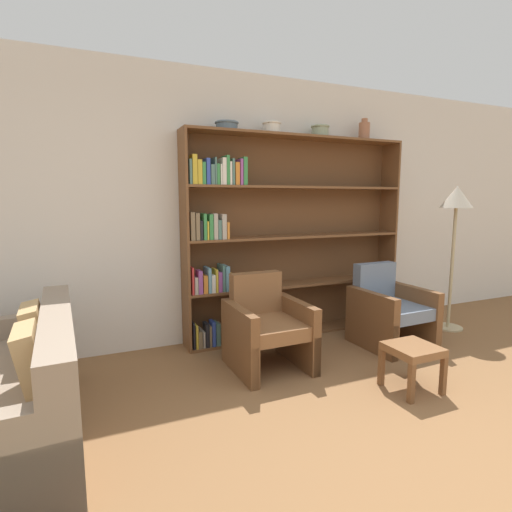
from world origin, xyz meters
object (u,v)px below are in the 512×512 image
Objects in this scene: bowl_slate at (272,127)px; armchair_cushioned at (389,309)px; bowl_cream at (227,125)px; vase_tall at (364,131)px; bowl_copper at (320,131)px; floor_lamp at (456,209)px; armchair_leather at (266,326)px; footstool at (413,354)px; bookshelf at (279,237)px.

armchair_cushioned is (1.01, -0.69, -1.84)m from bowl_slate.
bowl_cream is 0.98× the size of vase_tall.
bowl_copper is 0.12× the size of floor_lamp.
bowl_slate is 0.96× the size of bowl_copper.
armchair_leather is (-0.95, -0.69, -1.84)m from bowl_copper.
bowl_slate is at bearing -36.27° from armchair_cushioned.
vase_tall is 2.58m from footstool.
floor_lamp is at bearing 32.61° from footstool.
bookshelf is 10.58× the size of vase_tall.
footstool is (0.36, -1.58, -0.78)m from bookshelf.
footstool is (0.47, -1.55, -1.91)m from bowl_slate.
bowl_copper is (1.06, -0.00, 0.02)m from bowl_cream.
bowl_cream is 0.29× the size of armchair_cushioned.
armchair_cushioned is (0.43, -0.69, -1.84)m from bowl_copper.
footstool is (-1.53, -0.98, -1.08)m from floor_lamp.
footstool is (-0.10, -1.55, -1.91)m from bowl_copper.
bowl_slate reaches higher than bookshelf.
floor_lamp is (0.84, -0.57, -0.87)m from vase_tall.
bowl_cream is 1.64m from vase_tall.
footstool is at bearing 133.88° from armchair_leather.
vase_tall is 0.29× the size of armchair_leather.
vase_tall reaches higher than floor_lamp.
bowl_slate is at bearing 180.00° from bowl_copper.
bowl_cream is at bearing -26.72° from armchair_cushioned.
armchair_cushioned is (1.38, -0.00, 0.00)m from armchair_leather.
bowl_slate reaches higher than armchair_cushioned.
bowl_slate is 2.24m from floor_lamp.
vase_tall is (1.64, 0.00, 0.06)m from bowl_cream.
bowl_cream is 1.95m from armchair_leather.
bowl_slate is at bearing -165.73° from bookshelf.
vase_tall is at bearing 66.27° from footstool.
bowl_slate reaches higher than floor_lamp.
vase_tall is 0.15× the size of floor_lamp.
bowl_slate reaches higher than footstool.
bowl_cream is 0.14× the size of floor_lamp.
bowl_slate is 0.24× the size of armchair_leather.
footstool is at bearing -147.39° from floor_lamp.
floor_lamp is at bearing -15.98° from bowl_slate.
bookshelf is 1.54× the size of floor_lamp.
armchair_leather is at bearing -1.95° from armchair_cushioned.
vase_tall is at bearing 145.86° from floor_lamp.
bowl_slate is at bearing -119.30° from armchair_leather.
bowl_slate is at bearing 164.02° from floor_lamp.
bowl_copper is at bearing -59.64° from armchair_cushioned.
bowl_copper is (0.57, 0.00, 0.00)m from bowl_slate.
armchair_cushioned is (-0.15, -0.69, -1.87)m from vase_tall.
armchair_leather is 1.38m from armchair_cushioned.
bowl_slate is 2.00m from armchair_leather.
vase_tall reaches higher than bowl_cream.
bookshelf is 10.80× the size of bowl_cream.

